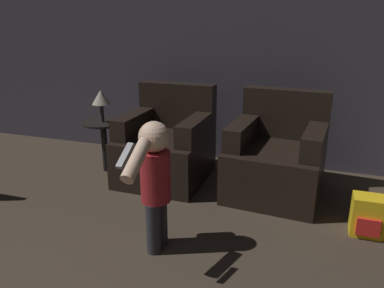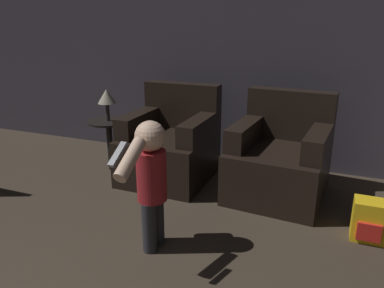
{
  "view_description": "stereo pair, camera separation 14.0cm",
  "coord_description": "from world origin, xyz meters",
  "px_view_note": "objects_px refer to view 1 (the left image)",
  "views": [
    {
      "loc": [
        1.3,
        0.58,
        1.49
      ],
      "look_at": [
        0.43,
        3.18,
        0.58
      ],
      "focal_mm": 35.0,
      "sensor_mm": 36.0,
      "label": 1
    },
    {
      "loc": [
        1.43,
        0.63,
        1.49
      ],
      "look_at": [
        0.43,
        3.18,
        0.58
      ],
      "focal_mm": 35.0,
      "sensor_mm": 36.0,
      "label": 2
    }
  ],
  "objects_px": {
    "person_toddler": "(155,177)",
    "toy_backpack": "(368,216)",
    "armchair_left": "(167,146)",
    "lamp": "(101,98)",
    "armchair_right": "(277,158)"
  },
  "relations": [
    {
      "from": "person_toddler",
      "to": "toy_backpack",
      "type": "xyz_separation_m",
      "value": [
        1.38,
        0.65,
        -0.38
      ]
    },
    {
      "from": "person_toddler",
      "to": "toy_backpack",
      "type": "distance_m",
      "value": 1.57
    },
    {
      "from": "person_toddler",
      "to": "armchair_left",
      "type": "bearing_deg",
      "value": 19.94
    },
    {
      "from": "toy_backpack",
      "to": "lamp",
      "type": "relative_size",
      "value": 0.93
    },
    {
      "from": "toy_backpack",
      "to": "lamp",
      "type": "height_order",
      "value": "lamp"
    },
    {
      "from": "person_toddler",
      "to": "toy_backpack",
      "type": "height_order",
      "value": "person_toddler"
    },
    {
      "from": "armchair_left",
      "to": "person_toddler",
      "type": "bearing_deg",
      "value": -70.39
    },
    {
      "from": "armchair_left",
      "to": "person_toddler",
      "type": "height_order",
      "value": "person_toddler"
    },
    {
      "from": "armchair_left",
      "to": "toy_backpack",
      "type": "relative_size",
      "value": 3.01
    },
    {
      "from": "armchair_left",
      "to": "toy_backpack",
      "type": "distance_m",
      "value": 1.86
    },
    {
      "from": "lamp",
      "to": "person_toddler",
      "type": "bearing_deg",
      "value": -46.46
    },
    {
      "from": "armchair_right",
      "to": "toy_backpack",
      "type": "relative_size",
      "value": 3.04
    },
    {
      "from": "armchair_right",
      "to": "person_toddler",
      "type": "xyz_separation_m",
      "value": [
        -0.66,
        -1.17,
        0.21
      ]
    },
    {
      "from": "toy_backpack",
      "to": "lamp",
      "type": "xyz_separation_m",
      "value": [
        -2.44,
        0.48,
        0.62
      ]
    },
    {
      "from": "person_toddler",
      "to": "lamp",
      "type": "height_order",
      "value": "person_toddler"
    }
  ]
}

